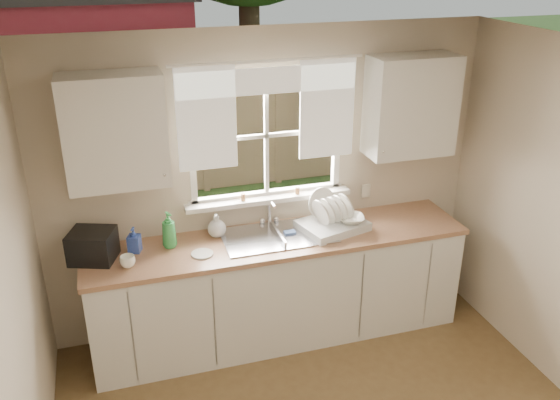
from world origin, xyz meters
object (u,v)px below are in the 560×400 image
object	(u,v)px
cup	(128,261)
black_appliance	(93,246)
dish_rack	(332,221)
soap_bottle_a	(169,230)

from	to	relation	value
cup	black_appliance	bearing A→B (deg)	147.29
cup	black_appliance	size ratio (longest dim) A/B	0.36
dish_rack	soap_bottle_a	world-z (taller)	dish_rack
soap_bottle_a	black_appliance	distance (m)	0.56
dish_rack	cup	xyz separation A→B (m)	(-1.63, -0.13, -0.03)
dish_rack	cup	world-z (taller)	dish_rack
dish_rack	black_appliance	bearing A→B (deg)	178.48
dish_rack	cup	bearing A→B (deg)	-175.32
dish_rack	black_appliance	xyz separation A→B (m)	(-1.86, 0.05, 0.04)
cup	black_appliance	xyz separation A→B (m)	(-0.23, 0.18, 0.07)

